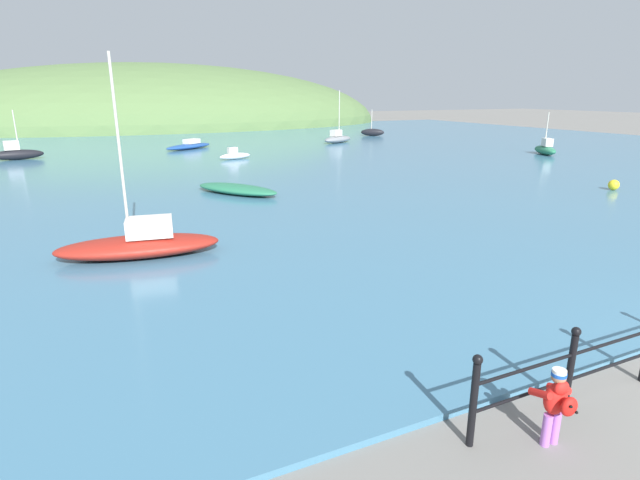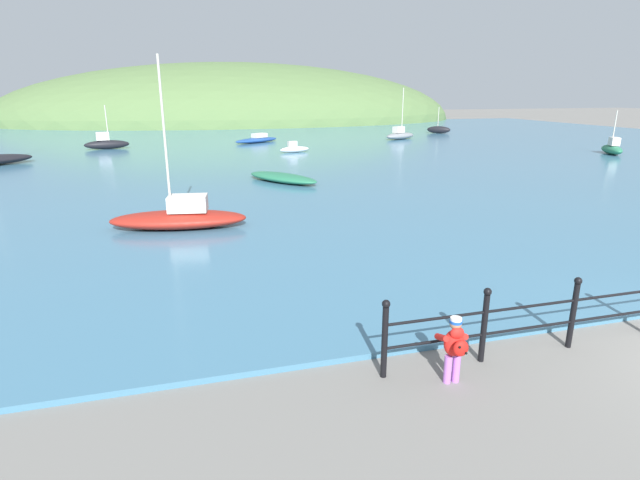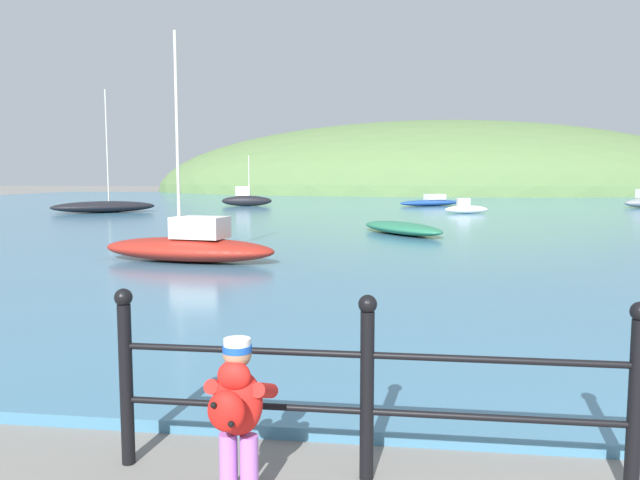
% 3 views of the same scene
% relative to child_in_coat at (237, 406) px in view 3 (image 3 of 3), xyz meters
% --- Properties ---
extents(water, '(80.00, 60.00, 0.10)m').
position_rel_child_in_coat_xyz_m(water, '(4.49, 30.91, -0.56)').
color(water, teal).
rests_on(water, ground).
extents(far_hillside, '(62.01, 34.11, 15.38)m').
position_rel_child_in_coat_xyz_m(far_hillside, '(4.49, 65.61, -0.61)').
color(far_hillside, '#567542').
rests_on(far_hillside, ground).
extents(child_in_coat, '(0.40, 0.54, 1.00)m').
position_rel_child_in_coat_xyz_m(child_in_coat, '(0.00, 0.00, 0.00)').
color(child_in_coat, '#AD66C6').
rests_on(child_in_coat, ground).
extents(boat_green_fishing, '(3.23, 4.00, 0.37)m').
position_rel_child_in_coat_xyz_m(boat_green_fishing, '(0.89, 16.24, -0.32)').
color(boat_green_fishing, '#287551').
rests_on(boat_green_fishing, water).
extents(boat_nearest_quay, '(4.19, 3.41, 0.70)m').
position_rel_child_in_coat_xyz_m(boat_nearest_quay, '(2.55, 34.25, -0.28)').
color(boat_nearest_quay, '#1E4793').
rests_on(boat_nearest_quay, water).
extents(boat_far_left, '(4.11, 1.95, 4.86)m').
position_rel_child_in_coat_xyz_m(boat_far_left, '(-3.61, 9.38, -0.18)').
color(boat_far_left, maroon).
rests_on(boat_far_left, water).
extents(boat_red_dinghy, '(5.02, 4.13, 5.97)m').
position_rel_child_in_coat_xyz_m(boat_red_dinghy, '(-13.69, 25.51, -0.21)').
color(boat_red_dinghy, black).
rests_on(boat_red_dinghy, water).
extents(boat_mid_harbor, '(2.17, 1.04, 0.74)m').
position_rel_child_in_coat_xyz_m(boat_mid_harbor, '(3.89, 26.95, -0.27)').
color(boat_mid_harbor, silver).
rests_on(boat_mid_harbor, water).
extents(boat_blue_hull, '(3.04, 1.28, 2.98)m').
position_rel_child_in_coat_xyz_m(boat_blue_hull, '(-8.29, 32.47, -0.12)').
color(boat_blue_hull, black).
rests_on(boat_blue_hull, water).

